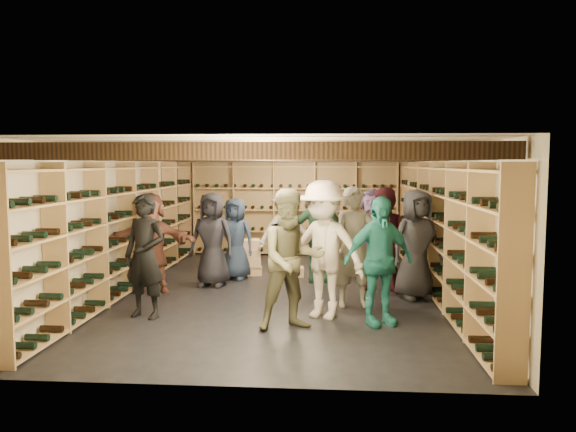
{
  "coord_description": "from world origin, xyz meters",
  "views": [
    {
      "loc": [
        0.82,
        -9.14,
        2.14
      ],
      "look_at": [
        0.12,
        0.2,
        1.25
      ],
      "focal_mm": 35.0,
      "sensor_mm": 36.0,
      "label": 1
    }
  ],
  "objects_px": {
    "person_5": "(151,243)",
    "person_11": "(372,233)",
    "person_3": "(323,250)",
    "person_4": "(379,261)",
    "crate_stack_left": "(248,257)",
    "crate_loose": "(290,272)",
    "person_10": "(318,234)",
    "person_0": "(212,239)",
    "person_2": "(292,260)",
    "crate_stack_right": "(329,263)",
    "person_1": "(145,256)",
    "person_6": "(235,239)",
    "person_7": "(355,247)",
    "person_12": "(416,244)",
    "person_8": "(387,241)",
    "person_9": "(286,233)"
  },
  "relations": [
    {
      "from": "person_5",
      "to": "person_11",
      "type": "xyz_separation_m",
      "value": [
        3.74,
        1.47,
        0.01
      ]
    },
    {
      "from": "person_5",
      "to": "person_11",
      "type": "bearing_deg",
      "value": 16.05
    },
    {
      "from": "person_3",
      "to": "person_5",
      "type": "bearing_deg",
      "value": 179.5
    },
    {
      "from": "person_4",
      "to": "person_5",
      "type": "bearing_deg",
      "value": 131.29
    },
    {
      "from": "person_3",
      "to": "person_4",
      "type": "bearing_deg",
      "value": 2.99
    },
    {
      "from": "crate_stack_left",
      "to": "crate_loose",
      "type": "relative_size",
      "value": 1.36
    },
    {
      "from": "crate_stack_left",
      "to": "person_11",
      "type": "distance_m",
      "value": 2.4
    },
    {
      "from": "person_10",
      "to": "crate_loose",
      "type": "bearing_deg",
      "value": 136.4
    },
    {
      "from": "crate_loose",
      "to": "person_0",
      "type": "height_order",
      "value": "person_0"
    },
    {
      "from": "person_2",
      "to": "person_5",
      "type": "distance_m",
      "value": 3.11
    },
    {
      "from": "person_10",
      "to": "person_0",
      "type": "bearing_deg",
      "value": -170.45
    },
    {
      "from": "crate_stack_right",
      "to": "person_3",
      "type": "height_order",
      "value": "person_3"
    },
    {
      "from": "crate_stack_right",
      "to": "person_1",
      "type": "xyz_separation_m",
      "value": [
        -2.53,
        -2.98,
        0.61
      ]
    },
    {
      "from": "person_2",
      "to": "person_0",
      "type": "bearing_deg",
      "value": 101.11
    },
    {
      "from": "person_6",
      "to": "person_7",
      "type": "bearing_deg",
      "value": -26.11
    },
    {
      "from": "crate_loose",
      "to": "person_10",
      "type": "bearing_deg",
      "value": -37.08
    },
    {
      "from": "person_2",
      "to": "person_7",
      "type": "xyz_separation_m",
      "value": [
        0.85,
        1.22,
        -0.01
      ]
    },
    {
      "from": "crate_stack_right",
      "to": "person_12",
      "type": "xyz_separation_m",
      "value": [
        1.36,
        -1.6,
        0.61
      ]
    },
    {
      "from": "person_2",
      "to": "person_6",
      "type": "distance_m",
      "value": 3.29
    },
    {
      "from": "person_10",
      "to": "person_12",
      "type": "relative_size",
      "value": 0.99
    },
    {
      "from": "person_5",
      "to": "person_6",
      "type": "distance_m",
      "value": 1.67
    },
    {
      "from": "person_1",
      "to": "person_10",
      "type": "bearing_deg",
      "value": 66.24
    },
    {
      "from": "person_5",
      "to": "person_7",
      "type": "relative_size",
      "value": 0.92
    },
    {
      "from": "person_8",
      "to": "person_10",
      "type": "relative_size",
      "value": 1.02
    },
    {
      "from": "crate_stack_left",
      "to": "person_7",
      "type": "bearing_deg",
      "value": -48.74
    },
    {
      "from": "person_4",
      "to": "person_5",
      "type": "height_order",
      "value": "person_4"
    },
    {
      "from": "person_3",
      "to": "person_10",
      "type": "xyz_separation_m",
      "value": [
        -0.13,
        2.41,
        -0.1
      ]
    },
    {
      "from": "person_7",
      "to": "person_10",
      "type": "height_order",
      "value": "person_7"
    },
    {
      "from": "person_2",
      "to": "person_5",
      "type": "relative_size",
      "value": 1.09
    },
    {
      "from": "person_10",
      "to": "person_11",
      "type": "height_order",
      "value": "person_10"
    },
    {
      "from": "person_3",
      "to": "person_6",
      "type": "xyz_separation_m",
      "value": [
        -1.65,
        2.48,
        -0.2
      ]
    },
    {
      "from": "person_7",
      "to": "person_9",
      "type": "relative_size",
      "value": 1.08
    },
    {
      "from": "crate_stack_left",
      "to": "person_12",
      "type": "relative_size",
      "value": 0.39
    },
    {
      "from": "person_1",
      "to": "person_12",
      "type": "height_order",
      "value": "person_12"
    },
    {
      "from": "person_0",
      "to": "person_9",
      "type": "height_order",
      "value": "person_9"
    },
    {
      "from": "person_2",
      "to": "person_9",
      "type": "xyz_separation_m",
      "value": [
        -0.33,
        3.37,
        -0.08
      ]
    },
    {
      "from": "person_7",
      "to": "person_11",
      "type": "distance_m",
      "value": 2.19
    },
    {
      "from": "person_4",
      "to": "person_8",
      "type": "relative_size",
      "value": 0.98
    },
    {
      "from": "person_6",
      "to": "person_9",
      "type": "xyz_separation_m",
      "value": [
        0.91,
        0.33,
        0.08
      ]
    },
    {
      "from": "crate_stack_right",
      "to": "person_6",
      "type": "distance_m",
      "value": 1.83
    },
    {
      "from": "person_0",
      "to": "person_6",
      "type": "xyz_separation_m",
      "value": [
        0.31,
        0.59,
        -0.06
      ]
    },
    {
      "from": "person_4",
      "to": "crate_stack_right",
      "type": "bearing_deg",
      "value": 77.44
    },
    {
      "from": "person_0",
      "to": "person_5",
      "type": "distance_m",
      "value": 1.06
    },
    {
      "from": "person_10",
      "to": "person_9",
      "type": "bearing_deg",
      "value": 140.28
    },
    {
      "from": "person_4",
      "to": "person_1",
      "type": "bearing_deg",
      "value": 153.6
    },
    {
      "from": "person_2",
      "to": "person_3",
      "type": "distance_m",
      "value": 0.69
    },
    {
      "from": "person_5",
      "to": "person_10",
      "type": "bearing_deg",
      "value": 16.1
    },
    {
      "from": "person_3",
      "to": "person_9",
      "type": "relative_size",
      "value": 1.15
    },
    {
      "from": "person_0",
      "to": "person_7",
      "type": "height_order",
      "value": "person_7"
    },
    {
      "from": "person_3",
      "to": "person_7",
      "type": "bearing_deg",
      "value": 79.68
    }
  ]
}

